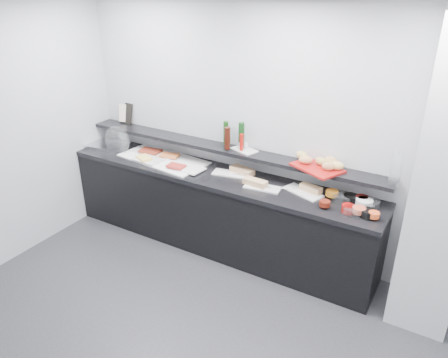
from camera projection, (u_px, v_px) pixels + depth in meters
The scene contains 56 objects.
back_wall at pixel (290, 138), 4.42m from camera, with size 5.00×0.02×2.70m, color #B1B4B8.
ceiling at pixel (157, 6), 2.29m from camera, with size 5.00×5.00×0.00m, color white.
column at pixel (448, 183), 3.46m from camera, with size 0.50×0.50×2.70m, color silver.
buffet_cabinet at pixel (216, 212), 4.90m from camera, with size 3.60×0.60×0.85m, color black.
counter_top at pixel (216, 176), 4.71m from camera, with size 3.62×0.62×0.05m, color black.
wall_shelf at pixel (224, 149), 4.74m from camera, with size 3.60×0.25×0.04m, color black.
cloche_base at pixel (107, 145), 5.43m from camera, with size 0.51×0.34×0.04m, color #B3B5BB.
cloche_dome at pixel (117, 140), 5.29m from camera, with size 0.40×0.26×0.34m, color white.
linen_runner at pixel (163, 159), 5.06m from camera, with size 1.05×0.50×0.01m, color white.
platter_meat_a at pixel (144, 150), 5.26m from camera, with size 0.28×0.19×0.01m, color silver.
food_meat_a at pixel (150, 151), 5.19m from camera, with size 0.25×0.16×0.02m, color maroon.
platter_salmon at pixel (163, 154), 5.16m from camera, with size 0.31×0.21×0.01m, color silver.
food_salmon at pixel (169, 155), 5.07m from camera, with size 0.21×0.14×0.02m, color orange.
platter_cheese at pixel (148, 160), 5.00m from camera, with size 0.33×0.22×0.01m, color silver.
food_cheese at pixel (144, 158), 5.00m from camera, with size 0.20×0.13×0.02m, color #F9D661.
platter_meat_b at pixel (189, 168), 4.78m from camera, with size 0.33×0.22×0.01m, color white.
food_meat_b at pixel (176, 166), 4.79m from camera, with size 0.20×0.13×0.02m, color maroon.
sandwich_plate_left at pixel (230, 174), 4.69m from camera, with size 0.37×0.16×0.01m, color white.
sandwich_food_left at pixel (242, 170), 4.67m from camera, with size 0.28×0.11×0.06m, color tan.
tongs_left at pixel (239, 175), 4.63m from camera, with size 0.01×0.01×0.16m, color #A9ACB0.
sandwich_plate_mid at pixel (262, 188), 4.38m from camera, with size 0.36×0.16×0.01m, color silver.
sandwich_food_mid at pixel (255, 182), 4.40m from camera, with size 0.25×0.10×0.06m, color tan.
tongs_mid at pixel (264, 186), 4.38m from camera, with size 0.01×0.01×0.16m, color silver.
sandwich_plate_right at pixel (303, 192), 4.29m from camera, with size 0.40×0.17×0.01m, color white.
sandwich_food_right at pixel (311, 188), 4.28m from camera, with size 0.22×0.09×0.06m, color tan.
tongs_right at pixel (286, 189), 4.33m from camera, with size 0.01×0.01×0.16m, color #B9BCC1.
bowl_glass_fruit at pixel (343, 198), 4.12m from camera, with size 0.19×0.19×0.07m, color white.
fill_glass_fruit at pixel (332, 193), 4.18m from camera, with size 0.12×0.12×0.05m, color orange.
bowl_black_jam at pixel (351, 199), 4.10m from camera, with size 0.14×0.14×0.07m, color black.
fill_black_jam at pixel (362, 199), 4.08m from camera, with size 0.12×0.12×0.05m, color #60120D.
bowl_glass_cream at pixel (370, 204), 4.01m from camera, with size 0.18×0.18×0.07m, color white.
fill_glass_cream at pixel (364, 202), 4.02m from camera, with size 0.16×0.16×0.05m, color white.
bowl_red_jam at pixel (348, 209), 3.93m from camera, with size 0.11×0.11×0.07m, color maroon.
fill_red_jam at pixel (325, 203), 4.00m from camera, with size 0.10×0.10×0.05m, color #59180C.
bowl_glass_salmon at pixel (352, 211), 3.89m from camera, with size 0.16×0.16×0.07m, color white.
fill_glass_salmon at pixel (359, 210), 3.88m from camera, with size 0.12×0.12×0.05m, color #D25333.
bowl_black_fruit at pixel (368, 214), 3.85m from camera, with size 0.14×0.14×0.07m, color black.
fill_black_fruit at pixel (374, 215), 3.81m from camera, with size 0.10×0.10×0.05m, color #E7531F.
framed_print at pixel (126, 113), 5.44m from camera, with size 0.22×0.02×0.26m, color black.
print_art at pixel (125, 113), 5.43m from camera, with size 0.17×0.00×0.22m, color beige.
condiment_tray at pixel (244, 150), 4.64m from camera, with size 0.27×0.17×0.01m, color silver.
bottle_green_a at pixel (226, 133), 4.72m from camera, with size 0.05×0.05×0.26m, color #123B10.
bottle_brown at pixel (227, 138), 4.60m from camera, with size 0.06×0.06×0.24m, color #331009.
bottle_green_b at pixel (241, 135), 4.62m from camera, with size 0.06×0.06×0.28m, color #0E3511.
bottle_hot at pixel (242, 142), 4.57m from camera, with size 0.04×0.04×0.18m, color red.
shaker_salt at pixel (240, 145), 4.65m from camera, with size 0.03×0.03×0.07m, color silver.
shaker_pepper at pixel (246, 146), 4.63m from camera, with size 0.03×0.03×0.07m, color white.
bread_tray at pixel (317, 168), 4.20m from camera, with size 0.46×0.32×0.02m, color #A51411.
bread_roll_nw at pixel (302, 155), 4.35m from camera, with size 0.14×0.09×0.08m, color tan.
bread_roll_n at pixel (331, 161), 4.23m from camera, with size 0.12×0.08×0.08m, color #C2894A.
bread_roll_ne at pixel (332, 163), 4.19m from camera, with size 0.14×0.09×0.08m, color #AC7941.
bread_roll_sw at pixel (306, 160), 4.25m from camera, with size 0.14×0.09×0.08m, color #C7854C.
bread_roll_s at pixel (328, 166), 4.10m from camera, with size 0.12×0.08×0.08m, color #B87946.
bread_roll_se at pixel (337, 166), 4.12m from camera, with size 0.14×0.09×0.08m, color #D8AB52.
bread_roll_mide at pixel (321, 161), 4.21m from camera, with size 0.12×0.08×0.08m, color #B69345.
carafe at pixel (396, 169), 3.82m from camera, with size 0.10×0.10×0.30m, color white.
Camera 1 is at (1.55, -1.93, 2.85)m, focal length 35.00 mm.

